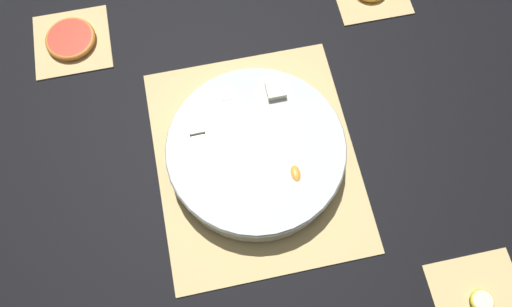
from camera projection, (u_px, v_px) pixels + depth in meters
ground_plane at (256, 159)px, 0.87m from camera, size 6.00×6.00×0.00m
bamboo_mat_center at (256, 159)px, 0.87m from camera, size 0.41×0.34×0.01m
coaster_mat_near_left at (72, 41)px, 0.95m from camera, size 0.14×0.14×0.01m
coaster_mat_far_right at (480, 301)px, 0.78m from camera, size 0.14×0.14×0.01m
fruit_salad_bowl at (256, 151)px, 0.83m from camera, size 0.30×0.30×0.07m
banana_coin_single at (482, 301)px, 0.77m from camera, size 0.04×0.04×0.01m
grapefruit_slice at (70, 39)px, 0.94m from camera, size 0.09×0.09×0.01m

